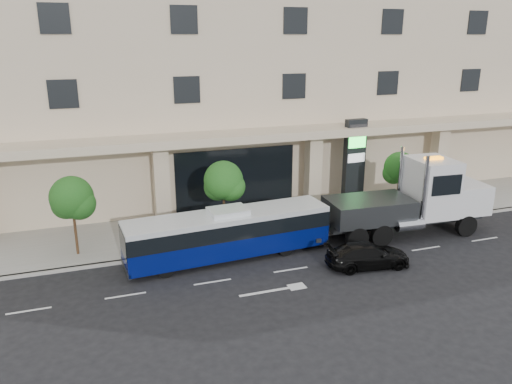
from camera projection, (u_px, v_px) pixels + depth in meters
ground at (280, 258)px, 26.14m from camera, size 120.00×120.00×0.00m
sidewalk at (250, 224)px, 30.63m from camera, size 120.00×6.00×0.15m
curb at (267, 242)px, 27.92m from camera, size 120.00×0.30×0.15m
convention_center at (206, 52)px, 37.07m from camera, size 60.00×17.60×20.00m
tree_left at (72, 200)px, 25.37m from camera, size 2.27×2.20×4.22m
tree_mid at (224, 183)px, 27.79m from camera, size 2.28×2.20×4.38m
tree_right at (400, 170)px, 31.41m from camera, size 2.10×2.00×4.04m
city_bus at (228, 233)px, 25.77m from camera, size 10.85×3.02×2.71m
tow_truck at (414, 200)px, 28.76m from camera, size 10.98×3.24×4.99m
black_sedan at (368, 255)px, 24.97m from camera, size 4.43×2.24×1.23m
signage_pylon at (354, 162)px, 33.10m from camera, size 1.48×0.62×5.80m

